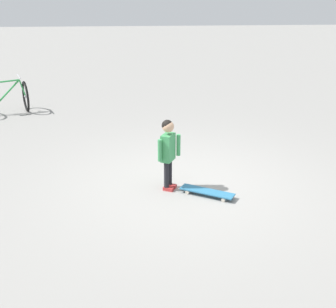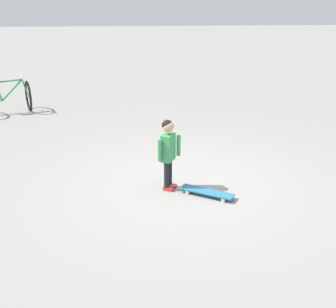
# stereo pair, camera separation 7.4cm
# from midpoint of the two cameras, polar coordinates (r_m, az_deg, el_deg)

# --- Properties ---
(ground_plane) EXTENTS (50.00, 50.00, 0.00)m
(ground_plane) POSITION_cam_midpoint_polar(r_m,az_deg,el_deg) (6.95, 2.13, -3.76)
(ground_plane) COLOR gray
(child_person) EXTENTS (0.28, 0.34, 1.06)m
(child_person) POSITION_cam_midpoint_polar(r_m,az_deg,el_deg) (6.54, -0.31, 0.87)
(child_person) COLOR black
(child_person) RESTS_ON ground
(skateboard) EXTENTS (0.57, 0.78, 0.07)m
(skateboard) POSITION_cam_midpoint_polar(r_m,az_deg,el_deg) (6.58, 4.58, -4.72)
(skateboard) COLOR teal
(skateboard) RESTS_ON ground
(bicycle_near) EXTENTS (1.05, 1.26, 0.85)m
(bicycle_near) POSITION_cam_midpoint_polar(r_m,az_deg,el_deg) (11.15, -20.13, 6.61)
(bicycle_near) COLOR black
(bicycle_near) RESTS_ON ground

